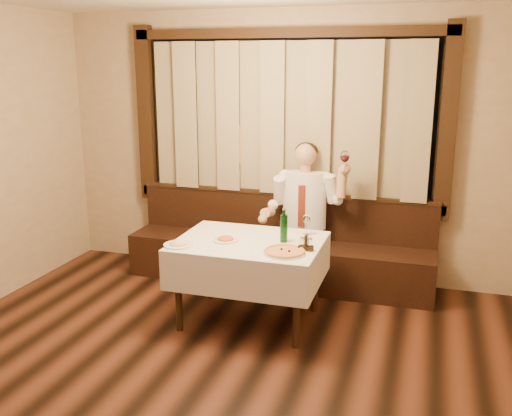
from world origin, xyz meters
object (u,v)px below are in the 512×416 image
(green_bottle, at_px, (284,228))
(pasta_red, at_px, (226,237))
(dining_table, at_px, (249,252))
(seated_man, at_px, (304,206))
(banquette, at_px, (279,252))
(cruet_caddy, at_px, (306,245))
(pasta_cream, at_px, (178,242))
(pizza, at_px, (285,252))

(green_bottle, bearing_deg, pasta_red, -165.97)
(dining_table, height_order, seated_man, seated_man)
(banquette, distance_m, dining_table, 1.08)
(dining_table, xyz_separation_m, cruet_caddy, (0.53, -0.12, 0.15))
(pasta_red, distance_m, green_bottle, 0.51)
(banquette, relative_size, green_bottle, 10.83)
(pasta_red, relative_size, green_bottle, 0.77)
(banquette, bearing_deg, pasta_cream, -111.57)
(pasta_cream, distance_m, green_bottle, 0.91)
(dining_table, bearing_deg, seated_man, 73.54)
(green_bottle, bearing_deg, cruet_caddy, -35.72)
(cruet_caddy, bearing_deg, green_bottle, 146.77)
(banquette, distance_m, seated_man, 0.62)
(pasta_cream, bearing_deg, pizza, 4.49)
(pasta_red, distance_m, seated_man, 1.11)
(cruet_caddy, bearing_deg, dining_table, 170.18)
(pasta_cream, bearing_deg, banquette, 68.43)
(pasta_cream, bearing_deg, dining_table, 30.92)
(pasta_cream, bearing_deg, green_bottle, 24.04)
(dining_table, distance_m, pasta_cream, 0.63)
(pasta_red, bearing_deg, banquette, 79.99)
(pizza, height_order, seated_man, seated_man)
(green_bottle, bearing_deg, banquette, 107.01)
(pasta_red, distance_m, pasta_cream, 0.42)
(pizza, height_order, pasta_red, pasta_red)
(banquette, relative_size, pizza, 9.04)
(dining_table, bearing_deg, cruet_caddy, -12.31)
(dining_table, relative_size, pasta_red, 5.55)
(pasta_cream, bearing_deg, seated_man, 57.20)
(dining_table, relative_size, seated_man, 0.85)
(pasta_red, relative_size, pasta_cream, 0.91)
(seated_man, bearing_deg, dining_table, -106.46)
(pasta_cream, xyz_separation_m, seated_man, (0.81, 1.25, 0.07))
(dining_table, height_order, cruet_caddy, cruet_caddy)
(pasta_red, xyz_separation_m, pasta_cream, (-0.34, -0.25, 0.00))
(green_bottle, relative_size, cruet_caddy, 2.26)
(banquette, relative_size, seated_man, 2.15)
(banquette, height_order, pizza, banquette)
(banquette, height_order, seated_man, seated_man)
(pasta_cream, bearing_deg, cruet_caddy, 10.78)
(banquette, bearing_deg, pasta_red, -100.01)
(green_bottle, bearing_deg, seated_man, 91.43)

